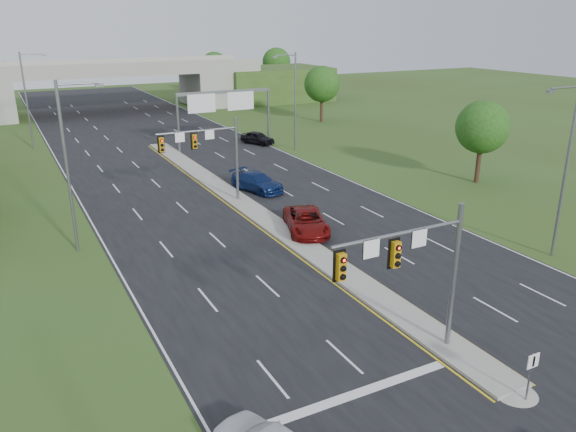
{
  "coord_description": "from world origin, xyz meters",
  "views": [
    {
      "loc": [
        -17.02,
        -16.63,
        14.36
      ],
      "look_at": [
        -2.01,
        12.1,
        3.0
      ],
      "focal_mm": 35.0,
      "sensor_mm": 36.0,
      "label": 1
    }
  ],
  "objects_px": {
    "signal_mast_far": "(210,149)",
    "keep_right_sign": "(531,369)",
    "signal_mast_near": "(417,263)",
    "car_far_a": "(306,221)",
    "overpass": "(107,90)",
    "car_far_b": "(257,182)",
    "car_far_c": "(257,138)",
    "sign_gantry": "(223,103)"
  },
  "relations": [
    {
      "from": "signal_mast_far",
      "to": "sign_gantry",
      "type": "xyz_separation_m",
      "value": [
        8.95,
        19.99,
        0.51
      ]
    },
    {
      "from": "signal_mast_far",
      "to": "keep_right_sign",
      "type": "xyz_separation_m",
      "value": [
        2.26,
        -29.45,
        -3.21
      ]
    },
    {
      "from": "sign_gantry",
      "to": "car_far_b",
      "type": "relative_size",
      "value": 2.09
    },
    {
      "from": "signal_mast_near",
      "to": "car_far_b",
      "type": "xyz_separation_m",
      "value": [
        4.93,
        27.04,
        -3.9
      ]
    },
    {
      "from": "keep_right_sign",
      "to": "sign_gantry",
      "type": "bearing_deg",
      "value": 82.3
    },
    {
      "from": "signal_mast_far",
      "to": "car_far_a",
      "type": "height_order",
      "value": "signal_mast_far"
    },
    {
      "from": "signal_mast_far",
      "to": "keep_right_sign",
      "type": "height_order",
      "value": "signal_mast_far"
    },
    {
      "from": "signal_mast_near",
      "to": "sign_gantry",
      "type": "relative_size",
      "value": 0.6
    },
    {
      "from": "signal_mast_near",
      "to": "signal_mast_far",
      "type": "xyz_separation_m",
      "value": [
        0.0,
        25.0,
        0.0
      ]
    },
    {
      "from": "sign_gantry",
      "to": "car_far_b",
      "type": "xyz_separation_m",
      "value": [
        -4.02,
        -17.96,
        -4.42
      ]
    },
    {
      "from": "keep_right_sign",
      "to": "car_far_b",
      "type": "distance_m",
      "value": 31.61
    },
    {
      "from": "signal_mast_near",
      "to": "car_far_a",
      "type": "height_order",
      "value": "signal_mast_near"
    },
    {
      "from": "overpass",
      "to": "signal_mast_near",
      "type": "bearing_deg",
      "value": -91.62
    },
    {
      "from": "overpass",
      "to": "car_far_c",
      "type": "bearing_deg",
      "value": -72.54
    },
    {
      "from": "signal_mast_far",
      "to": "car_far_b",
      "type": "height_order",
      "value": "signal_mast_far"
    },
    {
      "from": "car_far_b",
      "to": "signal_mast_far",
      "type": "bearing_deg",
      "value": -174.53
    },
    {
      "from": "signal_mast_near",
      "to": "keep_right_sign",
      "type": "height_order",
      "value": "signal_mast_near"
    },
    {
      "from": "signal_mast_far",
      "to": "car_far_c",
      "type": "height_order",
      "value": "signal_mast_far"
    },
    {
      "from": "car_far_c",
      "to": "signal_mast_near",
      "type": "bearing_deg",
      "value": -130.81
    },
    {
      "from": "sign_gantry",
      "to": "car_far_c",
      "type": "height_order",
      "value": "sign_gantry"
    },
    {
      "from": "sign_gantry",
      "to": "car_far_b",
      "type": "distance_m",
      "value": 18.93
    },
    {
      "from": "keep_right_sign",
      "to": "overpass",
      "type": "distance_m",
      "value": 84.55
    },
    {
      "from": "sign_gantry",
      "to": "signal_mast_far",
      "type": "bearing_deg",
      "value": -114.11
    },
    {
      "from": "car_far_c",
      "to": "sign_gantry",
      "type": "bearing_deg",
      "value": 157.06
    },
    {
      "from": "sign_gantry",
      "to": "car_far_a",
      "type": "relative_size",
      "value": 2.0
    },
    {
      "from": "sign_gantry",
      "to": "car_far_c",
      "type": "relative_size",
      "value": 2.6
    },
    {
      "from": "overpass",
      "to": "car_far_b",
      "type": "distance_m",
      "value": 53.18
    },
    {
      "from": "car_far_c",
      "to": "car_far_b",
      "type": "bearing_deg",
      "value": -139.19
    },
    {
      "from": "signal_mast_far",
      "to": "car_far_b",
      "type": "relative_size",
      "value": 1.26
    },
    {
      "from": "car_far_a",
      "to": "sign_gantry",
      "type": "bearing_deg",
      "value": 98.56
    },
    {
      "from": "car_far_c",
      "to": "signal_mast_far",
      "type": "bearing_deg",
      "value": -147.83
    },
    {
      "from": "signal_mast_far",
      "to": "signal_mast_near",
      "type": "bearing_deg",
      "value": -90.0
    },
    {
      "from": "signal_mast_far",
      "to": "overpass",
      "type": "bearing_deg",
      "value": 87.65
    },
    {
      "from": "car_far_b",
      "to": "car_far_a",
      "type": "bearing_deg",
      "value": -113.05
    },
    {
      "from": "car_far_a",
      "to": "car_far_b",
      "type": "xyz_separation_m",
      "value": [
        1.16,
        10.94,
        -0.0
      ]
    },
    {
      "from": "car_far_a",
      "to": "car_far_b",
      "type": "relative_size",
      "value": 1.05
    },
    {
      "from": "keep_right_sign",
      "to": "signal_mast_near",
      "type": "bearing_deg",
      "value": 116.94
    },
    {
      "from": "signal_mast_far",
      "to": "car_far_c",
      "type": "relative_size",
      "value": 1.57
    },
    {
      "from": "car_far_b",
      "to": "car_far_c",
      "type": "height_order",
      "value": "car_far_b"
    },
    {
      "from": "signal_mast_far",
      "to": "car_far_b",
      "type": "xyz_separation_m",
      "value": [
        4.93,
        2.04,
        -3.9
      ]
    },
    {
      "from": "car_far_a",
      "to": "car_far_b",
      "type": "height_order",
      "value": "car_far_a"
    },
    {
      "from": "keep_right_sign",
      "to": "car_far_b",
      "type": "bearing_deg",
      "value": 85.16
    }
  ]
}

